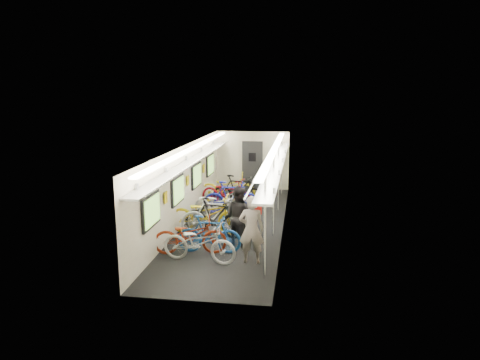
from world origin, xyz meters
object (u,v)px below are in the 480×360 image
(bicycle_1, at_px, (209,234))
(passenger_mid, at_px, (238,216))
(backpack, at_px, (256,206))
(passenger_near, at_px, (251,230))
(bicycle_0, at_px, (199,243))

(bicycle_1, distance_m, passenger_mid, 0.98)
(backpack, bearing_deg, bicycle_1, 171.89)
(passenger_mid, bearing_deg, backpack, 155.65)
(passenger_mid, bearing_deg, passenger_near, 142.12)
(bicycle_0, height_order, bicycle_1, bicycle_1)
(backpack, bearing_deg, passenger_near, -104.16)
(bicycle_1, bearing_deg, backpack, -95.95)
(bicycle_1, height_order, passenger_near, passenger_near)
(bicycle_1, distance_m, backpack, 1.43)
(bicycle_1, relative_size, passenger_mid, 1.02)
(passenger_mid, height_order, backpack, passenger_mid)
(bicycle_1, bearing_deg, bicycle_0, 167.19)
(passenger_near, height_order, passenger_mid, passenger_near)
(bicycle_1, relative_size, passenger_near, 0.99)
(passenger_near, height_order, backpack, passenger_near)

